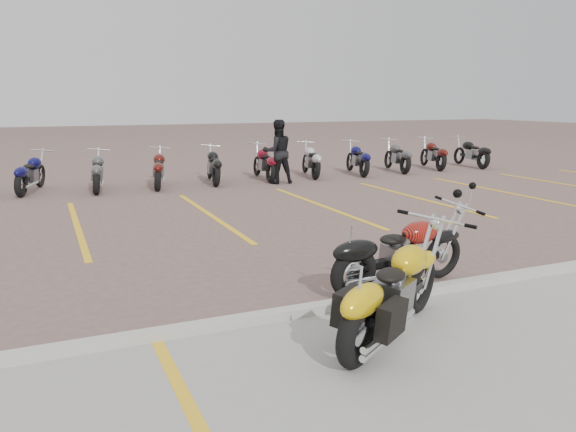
# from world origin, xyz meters

# --- Properties ---
(ground) EXTENTS (100.00, 100.00, 0.00)m
(ground) POSITION_xyz_m (0.00, 0.00, 0.00)
(ground) COLOR #725A51
(ground) RESTS_ON ground
(concrete_apron) EXTENTS (60.00, 5.00, 0.01)m
(concrete_apron) POSITION_xyz_m (0.00, -4.50, 0.01)
(concrete_apron) COLOR #9E9B93
(concrete_apron) RESTS_ON ground
(curb) EXTENTS (60.00, 0.18, 0.12)m
(curb) POSITION_xyz_m (0.00, -2.00, 0.06)
(curb) COLOR #ADAAA3
(curb) RESTS_ON ground
(parking_stripes) EXTENTS (38.00, 5.50, 0.01)m
(parking_stripes) POSITION_xyz_m (0.00, 4.00, 0.00)
(parking_stripes) COLOR gold
(parking_stripes) RESTS_ON ground
(yellow_cruiser) EXTENTS (1.99, 1.35, 0.93)m
(yellow_cruiser) POSITION_xyz_m (-0.09, -2.92, 0.46)
(yellow_cruiser) COLOR black
(yellow_cruiser) RESTS_ON ground
(flame_cruiser) EXTENTS (2.15, 0.41, 0.89)m
(flame_cruiser) POSITION_xyz_m (0.89, -1.61, 0.44)
(flame_cruiser) COLOR black
(flame_cruiser) RESTS_ON ground
(person_b) EXTENTS (0.95, 0.76, 1.88)m
(person_b) POSITION_xyz_m (3.14, 7.77, 0.94)
(person_b) COLOR black
(person_b) RESTS_ON ground
(bg_bike_row) EXTENTS (20.81, 2.09, 1.10)m
(bg_bike_row) POSITION_xyz_m (1.38, 8.72, 0.55)
(bg_bike_row) COLOR black
(bg_bike_row) RESTS_ON ground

